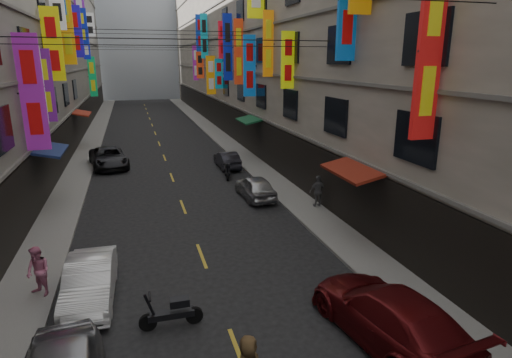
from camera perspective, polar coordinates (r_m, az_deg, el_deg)
sidewalk_left at (r=40.04m, az=-21.40°, el=4.03°), size 2.00×90.00×0.12m
sidewalk_right at (r=40.69m, az=-4.31°, el=5.24°), size 2.00×90.00×0.12m
building_row_right at (r=41.73m, az=3.92°, el=18.50°), size 10.14×90.00×19.00m
haze_block at (r=89.28m, az=-15.49°, el=17.41°), size 18.00×8.00×22.00m
shop_signage at (r=32.20m, az=-13.48°, el=18.38°), size 14.00×55.00×12.07m
street_awnings at (r=23.61m, az=-13.66°, el=4.54°), size 13.99×35.20×0.41m
overhead_cables at (r=27.31m, az=-12.16°, el=18.32°), size 14.00×38.04×1.24m
lane_markings at (r=36.99m, az=-12.47°, el=3.78°), size 0.12×80.20×0.01m
scooter_crossing at (r=12.90m, az=-11.11°, el=-17.09°), size 1.80×0.50×1.14m
scooter_far_right at (r=27.50m, az=-3.77°, el=1.02°), size 0.69×1.77×1.14m
car_left_mid at (r=14.70m, az=-21.28°, el=-12.60°), size 1.53×4.08×1.33m
car_left_far at (r=31.93m, az=-19.06°, el=2.71°), size 3.08×5.31×1.39m
car_right_near at (r=12.49m, az=17.32°, el=-16.97°), size 2.84×5.54×1.54m
car_right_mid at (r=23.40m, az=-0.11°, el=-1.06°), size 1.66×3.81×1.28m
car_right_far at (r=30.11m, az=-3.88°, el=2.59°), size 1.31×3.59×1.18m
pedestrian_lfar at (r=15.35m, az=-27.04°, el=-10.94°), size 0.95×0.93×1.63m
pedestrian_rfar at (r=21.90m, az=8.30°, el=-1.60°), size 0.96×0.56×1.62m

